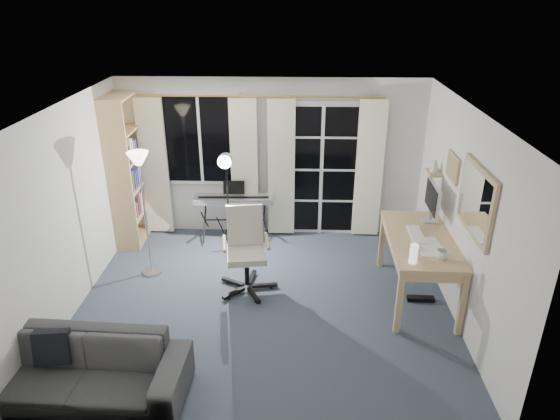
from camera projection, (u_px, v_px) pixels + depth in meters
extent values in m
cube|color=#343F4B|center=(264.00, 304.00, 6.15)|extent=(4.50, 4.00, 0.02)
cube|color=white|center=(200.00, 139.00, 7.36)|extent=(1.20, 0.06, 1.40)
cube|color=black|center=(200.00, 139.00, 7.33)|extent=(1.10, 0.02, 1.30)
cube|color=white|center=(200.00, 140.00, 7.32)|extent=(0.04, 0.03, 1.30)
cube|color=white|center=(321.00, 171.00, 7.50)|extent=(1.32, 0.06, 2.11)
cube|color=black|center=(301.00, 171.00, 7.48)|extent=(0.55, 0.02, 1.95)
cube|color=black|center=(341.00, 172.00, 7.46)|extent=(0.55, 0.02, 1.95)
cube|color=white|center=(321.00, 172.00, 7.46)|extent=(0.05, 0.04, 2.05)
cube|color=white|center=(320.00, 201.00, 7.66)|extent=(1.15, 0.03, 0.03)
cube|color=white|center=(321.00, 170.00, 7.45)|extent=(1.15, 0.03, 0.03)
cube|color=white|center=(323.00, 138.00, 7.25)|extent=(1.15, 0.03, 0.03)
cylinder|color=gold|center=(260.00, 96.00, 6.99)|extent=(3.50, 0.03, 0.03)
cube|color=beige|center=(155.00, 168.00, 7.46)|extent=(0.40, 0.07, 2.10)
cube|color=beige|center=(244.00, 169.00, 7.42)|extent=(0.40, 0.07, 2.10)
cube|color=beige|center=(281.00, 169.00, 7.41)|extent=(0.40, 0.07, 2.10)
cube|color=beige|center=(369.00, 170.00, 7.37)|extent=(0.40, 0.07, 2.10)
cube|color=tan|center=(119.00, 181.00, 6.88)|extent=(0.36, 0.04, 2.23)
cube|color=tan|center=(138.00, 158.00, 7.79)|extent=(0.36, 0.04, 2.23)
cube|color=tan|center=(118.00, 168.00, 7.34)|extent=(0.06, 1.00, 2.23)
cube|color=tan|center=(138.00, 234.00, 7.78)|extent=(0.38, 1.01, 0.03)
cube|color=tan|center=(134.00, 210.00, 7.61)|extent=(0.38, 1.01, 0.03)
cube|color=tan|center=(131.00, 184.00, 7.43)|extent=(0.38, 1.01, 0.03)
cube|color=tan|center=(128.00, 157.00, 7.26)|extent=(0.38, 1.01, 0.03)
cube|color=tan|center=(124.00, 128.00, 7.09)|extent=(0.38, 1.01, 0.03)
cube|color=tan|center=(119.00, 95.00, 6.89)|extent=(0.38, 1.01, 0.03)
cube|color=white|center=(127.00, 211.00, 7.17)|extent=(0.25, 0.07, 0.29)
cube|color=#B44B50|center=(129.00, 210.00, 7.28)|extent=(0.25, 0.05, 0.23)
cube|color=#3D3D3D|center=(131.00, 207.00, 7.36)|extent=(0.25, 0.05, 0.26)
cube|color=#B44B50|center=(132.00, 202.00, 7.42)|extent=(0.25, 0.05, 0.33)
cube|color=white|center=(134.00, 202.00, 7.51)|extent=(0.25, 0.06, 0.26)
cube|color=maroon|center=(136.00, 199.00, 7.60)|extent=(0.25, 0.05, 0.27)
cube|color=#33339A|center=(137.00, 197.00, 7.68)|extent=(0.25, 0.06, 0.27)
cube|color=#B44B50|center=(139.00, 195.00, 7.77)|extent=(0.25, 0.04, 0.26)
cube|color=maroon|center=(140.00, 193.00, 7.84)|extent=(0.25, 0.07, 0.26)
cube|color=#3D3D3D|center=(142.00, 189.00, 7.93)|extent=(0.25, 0.04, 0.29)
cube|color=#33339A|center=(123.00, 183.00, 6.99)|extent=(0.25, 0.04, 0.30)
cube|color=#3D3D3D|center=(125.00, 182.00, 7.07)|extent=(0.25, 0.07, 0.30)
cube|color=#3D3D3D|center=(127.00, 180.00, 7.17)|extent=(0.25, 0.05, 0.26)
cube|color=#33339A|center=(129.00, 179.00, 7.26)|extent=(0.25, 0.04, 0.24)
cube|color=#33339A|center=(130.00, 176.00, 7.32)|extent=(0.25, 0.05, 0.26)
cube|color=#3D3D3D|center=(132.00, 173.00, 7.39)|extent=(0.25, 0.04, 0.31)
cube|color=#3D3D3D|center=(133.00, 173.00, 7.48)|extent=(0.25, 0.06, 0.24)
cube|color=#A8793F|center=(135.00, 170.00, 7.56)|extent=(0.25, 0.05, 0.26)
cube|color=#B44B50|center=(137.00, 168.00, 7.64)|extent=(0.25, 0.04, 0.27)
cube|color=#3D3D3D|center=(138.00, 166.00, 7.71)|extent=(0.25, 0.04, 0.26)
cube|color=maroon|center=(119.00, 154.00, 6.81)|extent=(0.25, 0.05, 0.31)
cube|color=#3D3D3D|center=(121.00, 155.00, 6.91)|extent=(0.25, 0.04, 0.24)
cube|color=white|center=(122.00, 150.00, 6.96)|extent=(0.25, 0.04, 0.33)
cube|color=white|center=(124.00, 149.00, 7.04)|extent=(0.25, 0.04, 0.30)
cube|color=#B44B50|center=(126.00, 150.00, 7.12)|extent=(0.25, 0.04, 0.25)
cube|color=#33339A|center=(128.00, 148.00, 7.20)|extent=(0.25, 0.05, 0.26)
cylinder|color=#B2B2B7|center=(152.00, 272.00, 6.78)|extent=(0.27, 0.27, 0.03)
cylinder|color=#B2B2B7|center=(145.00, 219.00, 6.45)|extent=(0.03, 0.03, 1.59)
cone|color=#FFE5B2|center=(138.00, 159.00, 6.12)|extent=(0.28, 0.28, 0.16)
cylinder|color=black|center=(205.00, 220.00, 7.58)|extent=(0.04, 0.57, 0.51)
cylinder|color=black|center=(205.00, 220.00, 7.58)|extent=(0.04, 0.57, 0.51)
cylinder|color=black|center=(264.00, 220.00, 7.58)|extent=(0.04, 0.57, 0.51)
cylinder|color=black|center=(264.00, 220.00, 7.58)|extent=(0.04, 0.57, 0.51)
cylinder|color=black|center=(235.00, 220.00, 7.58)|extent=(0.90, 0.05, 0.02)
cube|color=silver|center=(234.00, 199.00, 7.44)|extent=(1.18, 0.34, 0.08)
cube|color=white|center=(233.00, 199.00, 7.36)|extent=(1.09, 0.16, 0.01)
cube|color=black|center=(233.00, 198.00, 7.39)|extent=(1.05, 0.11, 0.01)
cube|color=black|center=(234.00, 187.00, 7.46)|extent=(0.32, 0.08, 0.20)
cylinder|color=black|center=(236.00, 232.00, 7.29)|extent=(0.03, 0.24, 0.61)
cylinder|color=black|center=(227.00, 229.00, 7.39)|extent=(0.20, 0.14, 0.61)
cylinder|color=black|center=(225.00, 234.00, 7.23)|extent=(0.21, 0.12, 0.61)
cylinder|color=black|center=(228.00, 195.00, 7.06)|extent=(0.03, 0.03, 1.05)
cylinder|color=silver|center=(225.00, 161.00, 6.80)|extent=(0.21, 0.12, 0.20)
cylinder|color=white|center=(224.00, 162.00, 6.75)|extent=(0.17, 0.03, 0.17)
cube|color=black|center=(265.00, 285.00, 6.42)|extent=(0.33, 0.10, 0.04)
cylinder|color=black|center=(271.00, 286.00, 6.44)|extent=(0.06, 0.06, 0.05)
cube|color=black|center=(252.00, 277.00, 6.59)|extent=(0.10, 0.33, 0.04)
cylinder|color=black|center=(253.00, 275.00, 6.68)|extent=(0.06, 0.06, 0.05)
cube|color=black|center=(233.00, 282.00, 6.49)|extent=(0.31, 0.20, 0.04)
cylinder|color=black|center=(228.00, 282.00, 6.54)|extent=(0.06, 0.06, 0.05)
cube|color=black|center=(234.00, 293.00, 6.25)|extent=(0.27, 0.27, 0.04)
cylinder|color=black|center=(228.00, 297.00, 6.21)|extent=(0.06, 0.06, 0.05)
cube|color=black|center=(254.00, 296.00, 6.21)|extent=(0.19, 0.32, 0.04)
cylinder|color=black|center=(256.00, 300.00, 6.15)|extent=(0.06, 0.06, 0.05)
cylinder|color=black|center=(247.00, 270.00, 6.29)|extent=(0.07, 0.07, 0.41)
cube|color=beige|center=(246.00, 255.00, 6.20)|extent=(0.54, 0.54, 0.08)
cube|color=beige|center=(245.00, 225.00, 6.28)|extent=(0.46, 0.19, 0.54)
cube|color=black|center=(244.00, 222.00, 6.31)|extent=(0.44, 0.17, 0.49)
cylinder|color=tan|center=(224.00, 244.00, 6.12)|extent=(0.11, 0.41, 0.05)
cylinder|color=tan|center=(267.00, 241.00, 6.18)|extent=(0.11, 0.41, 0.05)
cube|color=tan|center=(422.00, 239.00, 5.95)|extent=(0.81, 1.56, 0.04)
cube|color=tan|center=(421.00, 245.00, 5.98)|extent=(0.76, 1.51, 0.11)
cube|color=tan|center=(399.00, 303.00, 5.48)|extent=(0.07, 0.07, 0.78)
cube|color=tan|center=(462.00, 305.00, 5.44)|extent=(0.07, 0.07, 0.78)
cube|color=tan|center=(382.00, 241.00, 6.80)|extent=(0.07, 0.07, 0.78)
cube|color=tan|center=(433.00, 242.00, 6.76)|extent=(0.07, 0.07, 0.78)
cube|color=silver|center=(430.00, 221.00, 6.34)|extent=(0.20, 0.14, 0.02)
cube|color=silver|center=(431.00, 211.00, 6.28)|extent=(0.04, 0.03, 0.24)
cube|color=silver|center=(433.00, 198.00, 6.21)|extent=(0.05, 0.60, 0.37)
cube|color=black|center=(431.00, 198.00, 6.21)|extent=(0.02, 0.55, 0.33)
cube|color=white|center=(416.00, 234.00, 6.00)|extent=(0.16, 0.47, 0.02)
cube|color=white|center=(417.00, 247.00, 5.70)|extent=(0.07, 0.11, 0.02)
cube|color=white|center=(429.00, 244.00, 5.80)|extent=(0.28, 0.36, 0.01)
cube|color=white|center=(431.00, 253.00, 5.60)|extent=(0.25, 0.19, 0.00)
cube|color=black|center=(413.00, 252.00, 5.48)|extent=(0.06, 0.05, 0.13)
cylinder|color=white|center=(414.00, 254.00, 5.37)|extent=(0.09, 0.09, 0.22)
cube|color=black|center=(421.00, 299.00, 6.18)|extent=(0.33, 0.10, 0.06)
imported|color=silver|center=(442.00, 253.00, 5.46)|extent=(0.14, 0.11, 0.14)
cube|color=tan|center=(476.00, 201.00, 5.12)|extent=(0.04, 0.94, 0.74)
cube|color=white|center=(474.00, 201.00, 5.12)|extent=(0.01, 0.84, 0.64)
cube|color=tan|center=(453.00, 167.00, 5.92)|extent=(0.03, 0.42, 0.32)
cube|color=#4B9349|center=(451.00, 167.00, 5.92)|extent=(0.00, 0.36, 0.26)
cube|color=tan|center=(434.00, 173.00, 6.48)|extent=(0.16, 0.30, 0.02)
cone|color=beige|center=(435.00, 166.00, 6.44)|extent=(0.12, 0.12, 0.15)
imported|color=#2B2C2E|center=(78.00, 362.00, 4.62)|extent=(2.01, 0.67, 0.78)
cube|color=black|center=(52.00, 347.00, 4.70)|extent=(0.35, 0.22, 0.35)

